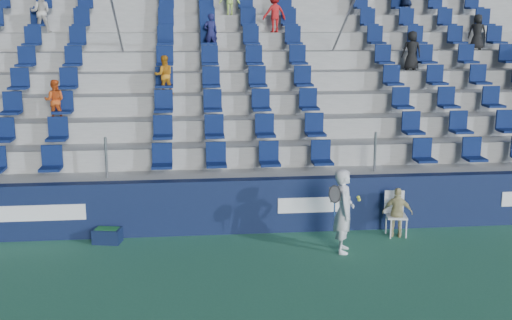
{
  "coord_description": "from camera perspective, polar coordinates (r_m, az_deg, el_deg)",
  "views": [
    {
      "loc": [
        -1.14,
        -10.28,
        4.63
      ],
      "look_at": [
        0.2,
        2.8,
        1.7
      ],
      "focal_mm": 45.0,
      "sensor_mm": 36.0,
      "label": 1
    }
  ],
  "objects": [
    {
      "name": "ground",
      "position": [
        11.33,
        0.45,
        -11.55
      ],
      "size": [
        70.0,
        70.0,
        0.0
      ],
      "primitive_type": "plane",
      "color": "#307252",
      "rests_on": "ground"
    },
    {
      "name": "line_judge_chair",
      "position": [
        14.25,
        12.28,
        -4.38
      ],
      "size": [
        0.48,
        0.5,
        0.96
      ],
      "color": "white",
      "rests_on": "ground"
    },
    {
      "name": "sponsor_wall",
      "position": [
        14.07,
        -0.95,
        -4.09
      ],
      "size": [
        24.0,
        0.32,
        1.2
      ],
      "color": "#101A3D",
      "rests_on": "ground"
    },
    {
      "name": "ball_bin",
      "position": [
        13.89,
        -13.07,
        -6.5
      ],
      "size": [
        0.63,
        0.48,
        0.32
      ],
      "color": "#0F1A39",
      "rests_on": "ground"
    },
    {
      "name": "grandstand",
      "position": [
        18.73,
        -2.34,
        4.89
      ],
      "size": [
        24.0,
        8.17,
        6.63
      ],
      "color": "#A6A6A1",
      "rests_on": "ground"
    },
    {
      "name": "tennis_player",
      "position": [
        12.95,
        7.81,
        -4.5
      ],
      "size": [
        0.69,
        0.69,
        1.71
      ],
      "color": "silver",
      "rests_on": "ground"
    },
    {
      "name": "line_judge",
      "position": [
        14.11,
        12.46,
        -4.58
      ],
      "size": [
        0.69,
        0.46,
        1.09
      ],
      "primitive_type": "imported",
      "rotation": [
        0.0,
        0.0,
        2.81
      ],
      "color": "tan",
      "rests_on": "ground"
    }
  ]
}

